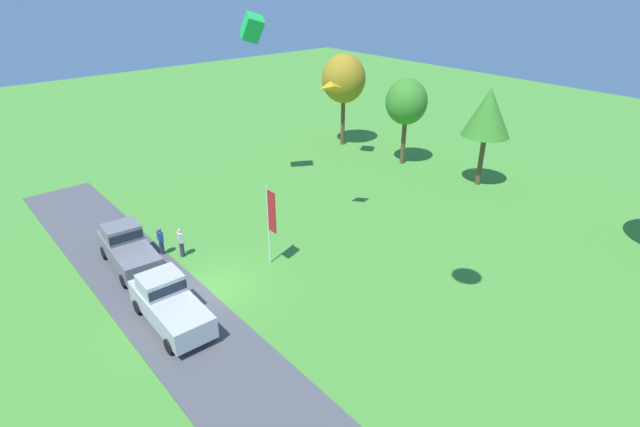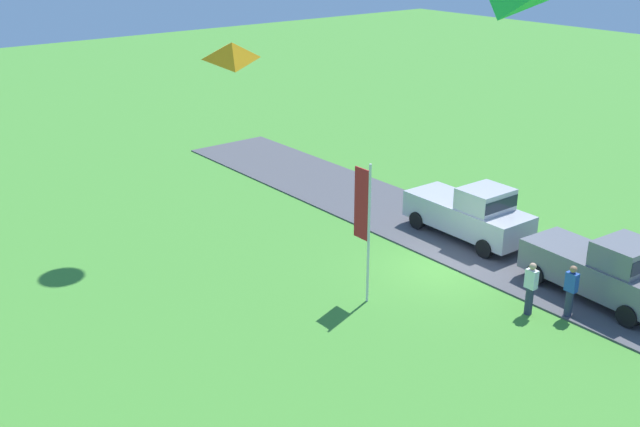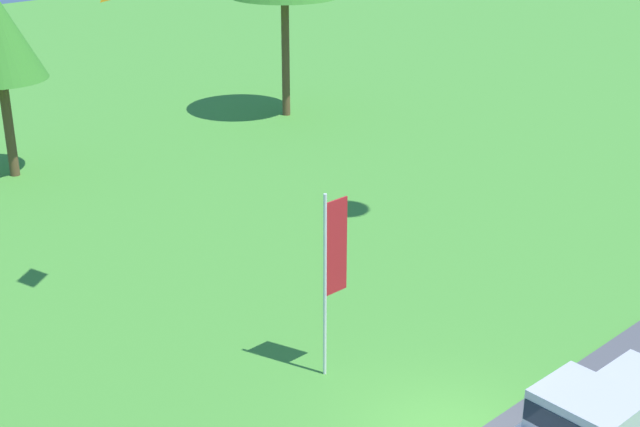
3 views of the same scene
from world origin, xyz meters
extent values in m
plane|color=#478E33|center=(0.00, 0.00, 0.00)|extent=(120.00, 120.00, 0.00)
cube|color=#4C4C51|center=(0.00, -2.45, 0.03)|extent=(36.00, 4.40, 0.06)
cube|color=slate|center=(-4.55, -2.27, 0.90)|extent=(5.11, 2.22, 1.00)
cube|color=slate|center=(-5.34, -2.22, 1.80)|extent=(1.61, 1.85, 0.80)
cube|color=#19232D|center=(-5.34, -2.22, 1.80)|extent=(1.64, 1.82, 0.44)
cylinder|color=black|center=(-6.18, -1.26, 0.40)|extent=(0.69, 0.28, 0.68)
cylinder|color=black|center=(-2.91, -3.28, 0.40)|extent=(0.69, 0.28, 0.68)
cylinder|color=black|center=(-2.79, -1.48, 0.40)|extent=(0.69, 0.28, 0.68)
cube|color=#B7B7BC|center=(1.32, -2.71, 0.90)|extent=(5.03, 1.99, 1.00)
cube|color=#B7B7BC|center=(0.52, -2.70, 1.80)|extent=(1.53, 1.79, 0.80)
cube|color=#19232D|center=(0.52, -2.70, 1.80)|extent=(1.56, 1.75, 0.44)
cylinder|color=black|center=(-0.40, -3.58, 0.40)|extent=(0.68, 0.25, 0.68)
cylinder|color=black|center=(-0.36, -1.78, 0.40)|extent=(0.68, 0.25, 0.68)
cylinder|color=black|center=(3.00, -3.65, 0.40)|extent=(0.68, 0.25, 0.68)
cylinder|color=black|center=(3.03, -1.84, 0.40)|extent=(0.68, 0.25, 0.68)
cylinder|color=#2D334C|center=(-4.71, -0.46, 0.44)|extent=(0.24, 0.24, 0.88)
cube|color=#2851AD|center=(-4.71, -0.46, 1.18)|extent=(0.36, 0.22, 0.60)
sphere|color=#9E7051|center=(-4.71, -0.46, 1.60)|extent=(0.22, 0.22, 0.22)
cylinder|color=#2D334C|center=(-3.84, 0.31, 0.44)|extent=(0.24, 0.24, 0.88)
cube|color=white|center=(-3.84, 0.31, 1.18)|extent=(0.36, 0.22, 0.60)
sphere|color=tan|center=(-3.84, 0.31, 1.60)|extent=(0.22, 0.22, 0.22)
cylinder|color=silver|center=(-0.17, 3.62, 2.27)|extent=(0.08, 0.08, 4.54)
cube|color=red|center=(0.18, 3.62, 3.18)|extent=(0.64, 0.04, 2.27)
pyramid|color=orange|center=(-1.65, 9.14, 8.55)|extent=(1.19, 1.22, 0.68)
camera|label=1|loc=(19.14, -9.27, 14.31)|focal=28.00mm
camera|label=2|loc=(-15.75, 17.87, 11.17)|focal=42.00mm
camera|label=3|loc=(-12.56, -9.37, 11.48)|focal=50.00mm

